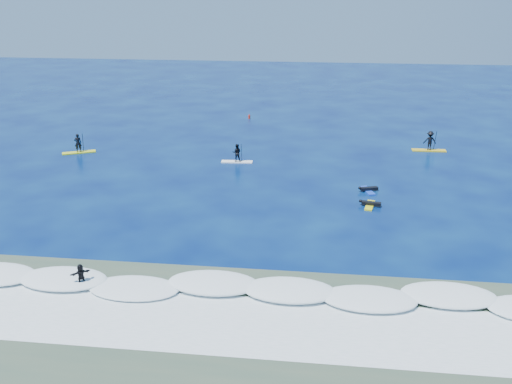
# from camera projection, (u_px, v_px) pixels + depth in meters

# --- Properties ---
(ground) EXTENTS (160.00, 160.00, 0.00)m
(ground) POSITION_uv_depth(u_px,v_px,m) (226.00, 215.00, 39.00)
(ground) COLOR #030E44
(ground) RESTS_ON ground
(shallow_water) EXTENTS (90.00, 13.00, 0.01)m
(shallow_water) POSITION_uv_depth(u_px,v_px,m) (174.00, 332.00, 25.96)
(shallow_water) COLOR #384C3B
(shallow_water) RESTS_ON ground
(breaking_wave) EXTENTS (40.00, 6.00, 0.30)m
(breaking_wave) POSITION_uv_depth(u_px,v_px,m) (193.00, 289.00, 29.69)
(breaking_wave) COLOR white
(breaking_wave) RESTS_ON ground
(whitewater) EXTENTS (34.00, 5.00, 0.02)m
(whitewater) POSITION_uv_depth(u_px,v_px,m) (179.00, 320.00, 26.90)
(whitewater) COLOR silver
(whitewater) RESTS_ON ground
(sup_paddler_left) EXTENTS (3.05, 2.01, 2.12)m
(sup_paddler_left) POSITION_uv_depth(u_px,v_px,m) (78.00, 146.00, 52.98)
(sup_paddler_left) COLOR yellow
(sup_paddler_left) RESTS_ON ground
(sup_paddler_center) EXTENTS (2.78, 0.84, 1.93)m
(sup_paddler_center) POSITION_uv_depth(u_px,v_px,m) (237.00, 154.00, 50.18)
(sup_paddler_center) COLOR white
(sup_paddler_center) RESTS_ON ground
(sup_paddler_right) EXTENTS (3.16, 0.83, 2.21)m
(sup_paddler_right) POSITION_uv_depth(u_px,v_px,m) (430.00, 142.00, 53.54)
(sup_paddler_right) COLOR gold
(sup_paddler_right) RESTS_ON ground
(prone_paddler_near) EXTENTS (1.57, 2.04, 0.41)m
(prone_paddler_near) POSITION_uv_depth(u_px,v_px,m) (370.00, 204.00, 40.56)
(prone_paddler_near) COLOR yellow
(prone_paddler_near) RESTS_ON ground
(prone_paddler_far) EXTENTS (1.54, 2.02, 0.41)m
(prone_paddler_far) POSITION_uv_depth(u_px,v_px,m) (368.00, 189.00, 43.43)
(prone_paddler_far) COLOR blue
(prone_paddler_far) RESTS_ON ground
(wave_surfer) EXTENTS (1.61, 1.43, 1.23)m
(wave_surfer) POSITION_uv_depth(u_px,v_px,m) (81.00, 276.00, 29.47)
(wave_surfer) COLOR white
(wave_surfer) RESTS_ON breaking_wave
(marker_buoy) EXTENTS (0.26, 0.26, 0.61)m
(marker_buoy) POSITION_uv_depth(u_px,v_px,m) (249.00, 116.00, 66.37)
(marker_buoy) COLOR red
(marker_buoy) RESTS_ON ground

